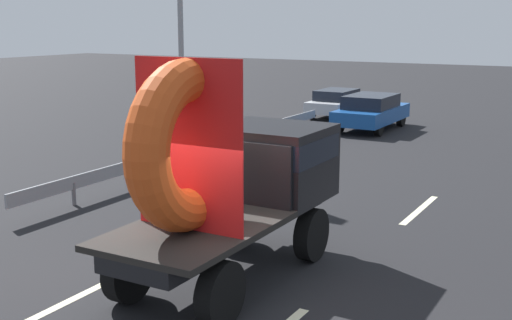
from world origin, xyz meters
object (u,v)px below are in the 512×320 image
distant_sedan (371,111)px  traffic_light (181,30)px  oncoming_car (337,102)px  flatbed_truck (236,172)px

distant_sedan → traffic_light: (-2.39, -9.59, 3.30)m
traffic_light → oncoming_car: 12.79m
traffic_light → oncoming_car: size_ratio=1.65×
distant_sedan → traffic_light: traffic_light is taller
distant_sedan → flatbed_truck: bearing=-78.2°
flatbed_truck → traffic_light: size_ratio=0.78×
traffic_light → flatbed_truck: bearing=-48.1°
flatbed_truck → traffic_light: bearing=131.9°
flatbed_truck → traffic_light: (-5.73, 6.38, 2.25)m
oncoming_car → distant_sedan: bearing=-46.1°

